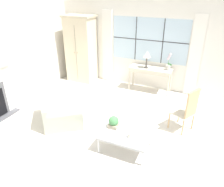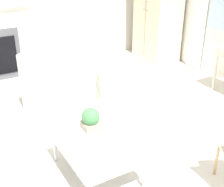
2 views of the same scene
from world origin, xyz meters
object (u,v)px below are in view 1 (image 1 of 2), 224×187
object	(u,v)px
armoire	(81,49)
console_table	(150,71)
potted_orchid	(168,64)
side_chair_wooden	(187,109)
coffee_table	(126,134)
potted_plant_small	(114,122)
table_lamp	(147,55)
armchair_upholstered	(62,112)
pillar_candle	(130,136)

from	to	relation	value
armoire	console_table	distance (m)	2.45
potted_orchid	side_chair_wooden	world-z (taller)	potted_orchid
console_table	coffee_table	distance (m)	2.95
coffee_table	console_table	bearing A→B (deg)	95.95
armoire	coffee_table	xyz separation A→B (m)	(2.71, -2.85, -0.74)
side_chair_wooden	potted_plant_small	xyz separation A→B (m)	(-1.31, -1.07, -0.05)
table_lamp	armchair_upholstered	size ratio (longest dim) A/B	0.42
potted_orchid	console_table	bearing A→B (deg)	-172.44
armchair_upholstered	coffee_table	distance (m)	1.77
armoire	potted_plant_small	distance (m)	3.72
armoire	pillar_candle	xyz separation A→B (m)	(2.83, -2.96, -0.66)
console_table	pillar_candle	world-z (taller)	console_table
potted_plant_small	armoire	bearing A→B (deg)	131.09
table_lamp	coffee_table	distance (m)	3.03
potted_orchid	armoire	bearing A→B (deg)	-177.29
table_lamp	potted_plant_small	world-z (taller)	table_lamp
table_lamp	pillar_candle	size ratio (longest dim) A/B	4.93
potted_orchid	pillar_candle	distance (m)	3.14
armoire	table_lamp	world-z (taller)	armoire
armchair_upholstered	pillar_candle	world-z (taller)	armchair_upholstered
armchair_upholstered	side_chair_wooden	xyz separation A→B (m)	(2.76, 0.87, 0.28)
console_table	potted_orchid	xyz separation A→B (m)	(0.51, 0.07, 0.27)
table_lamp	coffee_table	bearing A→B (deg)	-81.36
armoire	table_lamp	bearing A→B (deg)	1.03
potted_plant_small	pillar_candle	distance (m)	0.47
side_chair_wooden	pillar_candle	xyz separation A→B (m)	(-0.89, -1.26, -0.13)
armoire	console_table	size ratio (longest dim) A/B	1.69
potted_orchid	table_lamp	bearing A→B (deg)	-171.40
armoire	armchair_upholstered	size ratio (longest dim) A/B	1.76
console_table	armchair_upholstered	bearing A→B (deg)	-118.69
console_table	pillar_candle	size ratio (longest dim) A/B	12.15
side_chair_wooden	armchair_upholstered	bearing A→B (deg)	-162.59
coffee_table	potted_plant_small	world-z (taller)	potted_plant_small
armchair_upholstered	side_chair_wooden	bearing A→B (deg)	17.41
armchair_upholstered	coffee_table	bearing A→B (deg)	-9.15
armoire	pillar_candle	distance (m)	4.15
side_chair_wooden	armoire	bearing A→B (deg)	155.44
armoire	pillar_candle	size ratio (longest dim) A/B	20.51
console_table	coffee_table	xyz separation A→B (m)	(0.30, -2.92, -0.31)
console_table	side_chair_wooden	world-z (taller)	side_chair_wooden
console_table	table_lamp	bearing A→B (deg)	-167.53
table_lamp	side_chair_wooden	xyz separation A→B (m)	(1.45, -1.74, -0.58)
armoire	potted_orchid	distance (m)	2.92
pillar_candle	potted_plant_small	bearing A→B (deg)	155.02
armoire	potted_orchid	world-z (taller)	armoire
armoire	coffee_table	bearing A→B (deg)	-46.41
armoire	potted_plant_small	xyz separation A→B (m)	(2.42, -2.77, -0.58)
armoire	armchair_upholstered	distance (m)	2.86
potted_orchid	coffee_table	xyz separation A→B (m)	(-0.20, -2.99, -0.58)
side_chair_wooden	potted_plant_small	world-z (taller)	side_chair_wooden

